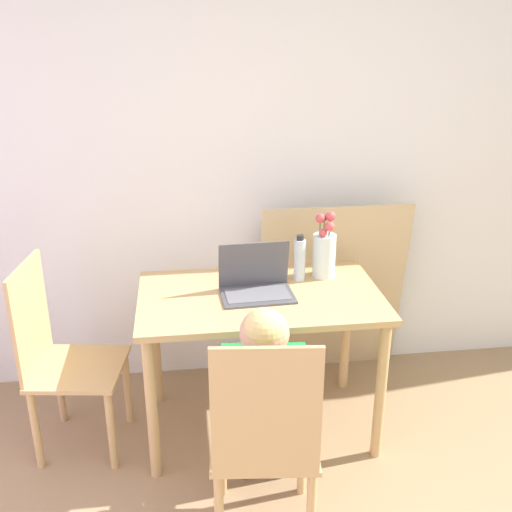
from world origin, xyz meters
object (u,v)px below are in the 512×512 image
(laptop, at_px, (256,282))
(water_bottle, at_px, (300,259))
(chair_occupied, at_px, (265,441))
(flower_vase, at_px, (324,251))
(chair_spare, at_px, (61,358))
(person_seated, at_px, (264,388))

(laptop, distance_m, water_bottle, 0.26)
(chair_occupied, bearing_deg, water_bottle, -102.93)
(chair_occupied, bearing_deg, flower_vase, -109.46)
(chair_spare, bearing_deg, water_bottle, -74.37)
(person_seated, relative_size, laptop, 2.87)
(chair_occupied, height_order, flower_vase, flower_vase)
(water_bottle, bearing_deg, flower_vase, 14.55)
(chair_spare, bearing_deg, person_seated, -115.53)
(laptop, bearing_deg, person_seated, -97.51)
(laptop, relative_size, flower_vase, 1.03)
(chair_occupied, bearing_deg, laptop, -88.83)
(chair_spare, xyz_separation_m, person_seated, (0.86, -0.57, 0.15))
(flower_vase, relative_size, water_bottle, 1.43)
(chair_occupied, xyz_separation_m, water_bottle, (0.29, 0.85, 0.37))
(chair_occupied, height_order, water_bottle, water_bottle)
(flower_vase, height_order, water_bottle, flower_vase)
(chair_occupied, relative_size, person_seated, 0.95)
(flower_vase, xyz_separation_m, water_bottle, (-0.13, -0.03, -0.02))
(person_seated, relative_size, flower_vase, 2.96)
(laptop, xyz_separation_m, flower_vase, (0.36, 0.15, 0.08))
(chair_spare, bearing_deg, flower_vase, -73.65)
(laptop, bearing_deg, flower_vase, 20.44)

